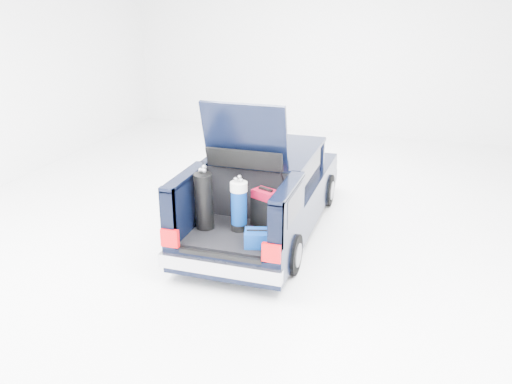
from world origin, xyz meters
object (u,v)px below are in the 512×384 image
(blue_duffel, at_px, (261,238))
(car, at_px, (267,192))
(black_golf_bag, at_px, (204,201))
(red_suitcase, at_px, (265,209))
(blue_golf_bag, at_px, (239,206))

(blue_duffel, bearing_deg, car, 88.54)
(car, bearing_deg, black_golf_bag, -107.66)
(red_suitcase, distance_m, black_golf_bag, 0.92)
(car, relative_size, black_golf_bag, 4.76)
(red_suitcase, bearing_deg, blue_duffel, -55.59)
(red_suitcase, distance_m, blue_golf_bag, 0.41)
(car, bearing_deg, blue_duffel, -75.74)
(blue_golf_bag, bearing_deg, blue_duffel, -64.55)
(red_suitcase, xyz_separation_m, blue_duffel, (0.12, -0.62, -0.18))
(black_golf_bag, height_order, blue_duffel, black_golf_bag)
(black_golf_bag, xyz_separation_m, blue_duffel, (0.97, -0.29, -0.33))
(car, bearing_deg, blue_golf_bag, -89.78)
(car, height_order, black_golf_bag, car)
(car, xyz_separation_m, blue_golf_bag, (0.01, -1.45, 0.31))
(car, distance_m, red_suitcase, 1.32)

